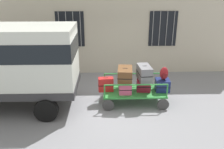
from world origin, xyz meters
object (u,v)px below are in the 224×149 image
Objects in this scene: suitcase_left_bottom at (106,84)px; suitcase_midright_bottom at (162,85)px; suitcase_midleft_middle at (125,75)px; suitcase_center_middle at (144,73)px; luggage_cart at (134,93)px; suitcase_center_bottom at (144,85)px; backpack at (164,73)px; suitcase_midleft_bottom at (125,86)px; van at (1,60)px.

suitcase_left_bottom reaches higher than suitcase_midright_bottom.
suitcase_center_middle is at bearing 0.32° from suitcase_midleft_middle.
luggage_cart is 4.30× the size of suitcase_midright_bottom.
suitcase_midright_bottom is (1.91, -0.03, -0.03)m from suitcase_left_bottom.
backpack is at bearing -0.88° from suitcase_center_bottom.
suitcase_left_bottom is 0.64m from suitcase_midleft_bottom.
suitcase_left_bottom is at bearing 4.27° from van.
suitcase_center_middle is (4.49, 0.19, -0.56)m from van.
backpack is (5.14, 0.19, -0.59)m from van.
luggage_cart is 0.75m from suitcase_midleft_middle.
suitcase_midleft_middle reaches higher than suitcase_center_bottom.
suitcase_center_bottom is at bearing 179.12° from backpack.
backpack is (1.29, -0.00, 0.03)m from suitcase_midleft_middle.
suitcase_center_middle is 1.78× the size of backpack.
suitcase_left_bottom is at bearing 175.73° from suitcase_midleft_bottom.
suitcase_midleft_bottom is 1.40× the size of suitcase_center_bottom.
suitcase_midleft_bottom is 0.79m from suitcase_center_middle.
suitcase_center_middle is at bearing 0.02° from suitcase_midleft_bottom.
suitcase_midright_bottom is at bearing 130.58° from backpack.
van is 9.31× the size of suitcase_center_bottom.
suitcase_midleft_bottom is at bearing -179.44° from suitcase_center_bottom.
suitcase_center_bottom is 0.78m from backpack.
backpack is (0.66, -0.00, -0.02)m from suitcase_center_middle.
suitcase_midright_bottom is at bearing 2.35° from van.
suitcase_midright_bottom is at bearing 0.79° from suitcase_midleft_bottom.
backpack is at bearing -0.36° from suitcase_center_middle.
suitcase_center_bottom is 0.63× the size of suitcase_center_middle.
luggage_cart is at bearing -1.82° from suitcase_left_bottom.
suitcase_midleft_middle reaches higher than suitcase_left_bottom.
van is at bearing -177.12° from luggage_cart.
suitcase_center_middle is at bearing -3.05° from luggage_cart.
suitcase_midleft_middle is at bearing -179.68° from suitcase_center_middle.
suitcase_left_bottom is 0.67× the size of suitcase_center_middle.
suitcase_midright_bottom is 1.13× the size of backpack.
suitcase_left_bottom is at bearing 177.87° from suitcase_center_middle.
luggage_cart is at bearing 176.95° from suitcase_center_middle.
van is 5.23m from suitcase_midright_bottom.
suitcase_center_bottom is at bearing 0.56° from suitcase_midleft_bottom.
suitcase_midleft_middle is 0.64m from suitcase_center_middle.
suitcase_left_bottom is (-0.96, 0.03, 0.31)m from luggage_cart.
van reaches higher than backpack.
luggage_cart is 1.20m from backpack.
suitcase_center_middle is (0.32, -0.02, 0.72)m from luggage_cart.
suitcase_midleft_bottom is at bearing -176.90° from luggage_cart.
suitcase_center_middle is at bearing 2.46° from van.
suitcase_left_bottom is at bearing 175.43° from suitcase_midleft_middle.
suitcase_midleft_bottom is 0.89× the size of suitcase_center_middle.
suitcase_midright_bottom is (0.64, 0.02, -0.45)m from suitcase_center_middle.
suitcase_midright_bottom is at bearing 1.55° from suitcase_center_middle.
suitcase_left_bottom is 0.73m from suitcase_midleft_middle.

